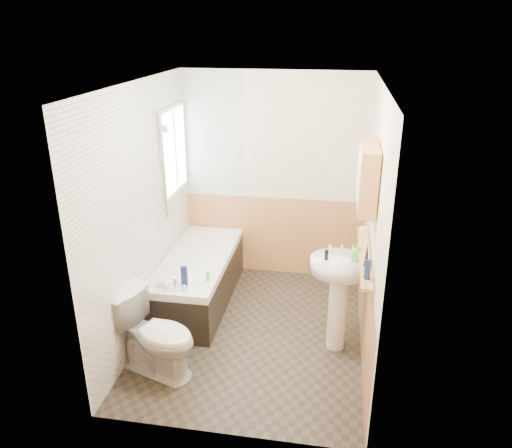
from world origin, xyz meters
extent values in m
plane|color=#2D2720|center=(0.00, 0.00, 0.00)|extent=(2.80, 2.80, 0.00)
plane|color=white|center=(0.00, 0.00, 2.50)|extent=(2.80, 2.80, 0.00)
cube|color=beige|center=(0.00, 1.41, 1.25)|extent=(2.20, 0.02, 2.50)
cube|color=beige|center=(0.00, -1.41, 1.25)|extent=(2.20, 0.02, 2.50)
cube|color=beige|center=(-1.11, 0.00, 1.25)|extent=(0.02, 2.80, 2.50)
cube|color=beige|center=(1.11, 0.00, 1.25)|extent=(0.02, 2.80, 2.50)
cube|color=tan|center=(1.09, 0.00, 0.50)|extent=(0.01, 2.80, 1.00)
cube|color=tan|center=(0.00, -1.39, 0.50)|extent=(2.20, 0.01, 1.00)
cube|color=tan|center=(0.00, 1.39, 0.50)|extent=(2.20, 0.01, 1.00)
cube|color=white|center=(-1.09, 0.00, 1.25)|extent=(0.01, 2.80, 2.50)
cube|color=white|center=(-0.73, 1.39, 1.75)|extent=(0.75, 0.01, 1.50)
cube|color=white|center=(-1.07, 0.95, 1.65)|extent=(0.03, 0.79, 0.99)
cube|color=white|center=(-1.05, 0.95, 1.65)|extent=(0.01, 0.70, 0.90)
cube|color=white|center=(-1.05, 0.95, 1.65)|extent=(0.01, 0.04, 0.90)
cube|color=black|center=(-0.73, 0.52, 0.24)|extent=(0.70, 1.72, 0.48)
cube|color=white|center=(-0.73, 0.52, 0.52)|extent=(0.70, 1.72, 0.08)
cube|color=white|center=(-0.73, 0.52, 0.51)|extent=(0.56, 1.58, 0.04)
cylinder|color=silver|center=(-0.73, -0.24, 0.63)|extent=(0.04, 0.04, 0.14)
sphere|color=silver|center=(-0.82, -0.24, 0.60)|extent=(0.06, 0.06, 0.06)
sphere|color=silver|center=(-0.64, -0.24, 0.60)|extent=(0.06, 0.06, 0.06)
cylinder|color=silver|center=(-1.05, 0.52, 1.59)|extent=(0.02, 0.02, 1.17)
cylinder|color=silver|center=(-1.05, 0.52, 1.05)|extent=(0.04, 0.04, 0.02)
cylinder|color=silver|center=(-1.05, 0.52, 2.13)|extent=(0.04, 0.04, 0.02)
cylinder|color=silver|center=(-1.00, 0.52, 1.98)|extent=(0.06, 0.08, 0.09)
imported|color=white|center=(-0.76, -0.75, 0.39)|extent=(0.89, 0.68, 0.77)
cylinder|color=white|center=(0.84, -0.10, 0.39)|extent=(0.18, 0.18, 0.78)
ellipsoid|color=white|center=(0.84, -0.10, 0.89)|extent=(0.57, 0.46, 0.15)
cylinder|color=silver|center=(0.73, 0.01, 1.01)|extent=(0.03, 0.03, 0.08)
cylinder|color=silver|center=(0.95, 0.01, 1.01)|extent=(0.03, 0.03, 0.08)
cylinder|color=silver|center=(0.84, -0.02, 1.04)|extent=(0.02, 0.11, 0.09)
cube|color=tan|center=(1.04, -0.21, 1.06)|extent=(0.10, 1.26, 0.03)
cube|color=tan|center=(1.02, -0.12, 1.76)|extent=(0.15, 0.62, 0.56)
cube|color=silver|center=(0.94, -0.27, 1.76)|extent=(0.01, 0.24, 0.42)
cube|color=silver|center=(0.94, 0.03, 1.76)|extent=(0.01, 0.24, 0.42)
cylinder|color=navy|center=(1.04, -0.68, 1.16)|extent=(0.05, 0.05, 0.17)
cone|color=black|center=(1.04, -0.46, 1.19)|extent=(0.05, 0.05, 0.22)
cylinder|color=silver|center=(1.04, 0.30, 1.10)|extent=(0.08, 0.08, 0.04)
imported|color=#59C647|center=(0.98, -0.14, 1.01)|extent=(0.12, 0.18, 0.08)
cylinder|color=black|center=(0.70, -0.16, 1.02)|extent=(0.05, 0.05, 0.10)
cube|color=navy|center=(-0.66, -0.15, 0.67)|extent=(0.06, 0.04, 0.22)
cylinder|color=silver|center=(-0.90, -0.19, 0.59)|extent=(0.10, 0.10, 0.06)
cylinder|color=#59C647|center=(-0.47, -0.01, 0.61)|extent=(0.04, 0.04, 0.10)
camera|label=1|loc=(0.75, -4.31, 2.99)|focal=35.00mm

